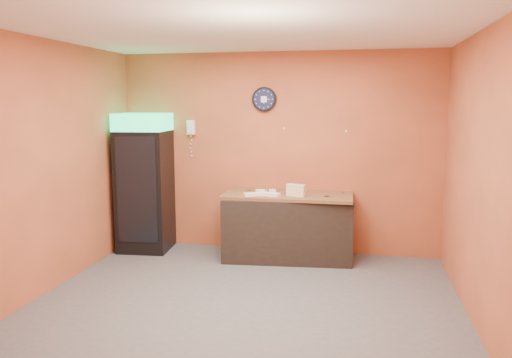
# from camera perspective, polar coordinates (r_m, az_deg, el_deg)

# --- Properties ---
(floor) EXTENTS (4.50, 4.50, 0.00)m
(floor) POSITION_cam_1_polar(r_m,az_deg,el_deg) (5.46, -1.17, -13.95)
(floor) COLOR #47474C
(floor) RESTS_ON ground
(back_wall) EXTENTS (4.50, 0.02, 2.80)m
(back_wall) POSITION_cam_1_polar(r_m,az_deg,el_deg) (7.04, 2.43, 2.98)
(back_wall) COLOR #C65D37
(back_wall) RESTS_ON floor
(left_wall) EXTENTS (0.02, 4.00, 2.80)m
(left_wall) POSITION_cam_1_polar(r_m,az_deg,el_deg) (6.00, -22.66, 1.31)
(left_wall) COLOR #C65D37
(left_wall) RESTS_ON floor
(right_wall) EXTENTS (0.02, 4.00, 2.80)m
(right_wall) POSITION_cam_1_polar(r_m,az_deg,el_deg) (5.08, 24.33, -0.01)
(right_wall) COLOR #C65D37
(right_wall) RESTS_ON floor
(ceiling) EXTENTS (4.50, 4.00, 0.02)m
(ceiling) POSITION_cam_1_polar(r_m,az_deg,el_deg) (5.08, -1.28, 16.59)
(ceiling) COLOR white
(ceiling) RESTS_ON back_wall
(beverage_cooler) EXTENTS (0.74, 0.75, 1.96)m
(beverage_cooler) POSITION_cam_1_polar(r_m,az_deg,el_deg) (7.26, -12.72, -0.59)
(beverage_cooler) COLOR black
(beverage_cooler) RESTS_ON floor
(prep_counter) EXTENTS (1.77, 0.92, 0.85)m
(prep_counter) POSITION_cam_1_polar(r_m,az_deg,el_deg) (6.81, 3.61, -5.57)
(prep_counter) COLOR black
(prep_counter) RESTS_ON floor
(wall_clock) EXTENTS (0.34, 0.06, 0.34)m
(wall_clock) POSITION_cam_1_polar(r_m,az_deg,el_deg) (7.00, 0.95, 9.10)
(wall_clock) COLOR black
(wall_clock) RESTS_ON back_wall
(wall_phone) EXTENTS (0.11, 0.10, 0.21)m
(wall_phone) POSITION_cam_1_polar(r_m,az_deg,el_deg) (7.27, -7.46, 5.86)
(wall_phone) COLOR white
(wall_phone) RESTS_ON back_wall
(butcher_paper) EXTENTS (1.73, 0.79, 0.04)m
(butcher_paper) POSITION_cam_1_polar(r_m,az_deg,el_deg) (6.71, 3.65, -1.88)
(butcher_paper) COLOR brown
(butcher_paper) RESTS_ON prep_counter
(sub_roll_stack) EXTENTS (0.26, 0.15, 0.16)m
(sub_roll_stack) POSITION_cam_1_polar(r_m,az_deg,el_deg) (6.54, 4.58, -1.29)
(sub_roll_stack) COLOR beige
(sub_roll_stack) RESTS_ON butcher_paper
(wrapped_sandwich_left) EXTENTS (0.28, 0.20, 0.04)m
(wrapped_sandwich_left) POSITION_cam_1_polar(r_m,az_deg,el_deg) (6.56, -0.23, -1.77)
(wrapped_sandwich_left) COLOR white
(wrapped_sandwich_left) RESTS_ON butcher_paper
(wrapped_sandwich_mid) EXTENTS (0.32, 0.20, 0.04)m
(wrapped_sandwich_mid) POSITION_cam_1_polar(r_m,az_deg,el_deg) (6.56, 1.47, -1.75)
(wrapped_sandwich_mid) COLOR white
(wrapped_sandwich_mid) RESTS_ON butcher_paper
(wrapped_sandwich_right) EXTENTS (0.29, 0.17, 0.04)m
(wrapped_sandwich_right) POSITION_cam_1_polar(r_m,az_deg,el_deg) (6.79, 1.10, -1.39)
(wrapped_sandwich_right) COLOR white
(wrapped_sandwich_right) RESTS_ON butcher_paper
(kitchen_tool) EXTENTS (0.06, 0.06, 0.06)m
(kitchen_tool) POSITION_cam_1_polar(r_m,az_deg,el_deg) (6.72, 1.27, -1.42)
(kitchen_tool) COLOR silver
(kitchen_tool) RESTS_ON butcher_paper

